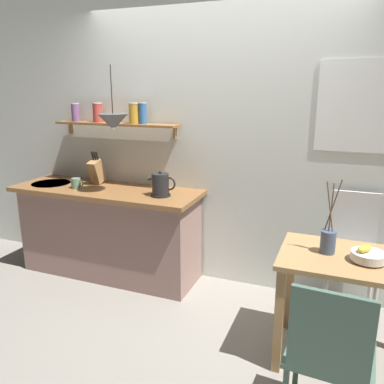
# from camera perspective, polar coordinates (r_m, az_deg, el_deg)

# --- Properties ---
(ground_plane) EXTENTS (14.00, 14.00, 0.00)m
(ground_plane) POSITION_cam_1_polar(r_m,az_deg,el_deg) (3.45, 0.03, -16.64)
(ground_plane) COLOR gray
(back_wall) EXTENTS (6.80, 0.11, 2.70)m
(back_wall) POSITION_cam_1_polar(r_m,az_deg,el_deg) (3.52, 7.07, 7.43)
(back_wall) COLOR silver
(back_wall) RESTS_ON ground_plane
(kitchen_counter) EXTENTS (1.83, 0.63, 0.88)m
(kitchen_counter) POSITION_cam_1_polar(r_m,az_deg,el_deg) (3.93, -12.00, -5.58)
(kitchen_counter) COLOR gray
(kitchen_counter) RESTS_ON ground_plane
(wall_shelf) EXTENTS (1.27, 0.20, 0.33)m
(wall_shelf) POSITION_cam_1_polar(r_m,az_deg,el_deg) (3.83, -11.18, 10.51)
(wall_shelf) COLOR brown
(dining_table) EXTENTS (0.85, 0.62, 0.76)m
(dining_table) POSITION_cam_1_polar(r_m,az_deg,el_deg) (2.78, 21.51, -11.65)
(dining_table) COLOR tan
(dining_table) RESTS_ON ground_plane
(dining_chair_near) EXTENTS (0.46, 0.42, 0.91)m
(dining_chair_near) POSITION_cam_1_polar(r_m,az_deg,el_deg) (2.23, 19.41, -21.36)
(dining_chair_near) COLOR #4C6B5B
(dining_chair_near) RESTS_ON ground_plane
(dining_chair_far) EXTENTS (0.42, 0.41, 1.01)m
(dining_chair_far) POSITION_cam_1_polar(r_m,az_deg,el_deg) (3.40, 22.37, -7.85)
(dining_chair_far) COLOR silver
(dining_chair_far) RESTS_ON ground_plane
(fruit_bowl) EXTENTS (0.21, 0.21, 0.11)m
(fruit_bowl) POSITION_cam_1_polar(r_m,az_deg,el_deg) (2.67, 24.29, -8.45)
(fruit_bowl) COLOR silver
(fruit_bowl) RESTS_ON dining_table
(twig_vase) EXTENTS (0.10, 0.10, 0.50)m
(twig_vase) POSITION_cam_1_polar(r_m,az_deg,el_deg) (2.70, 19.25, -6.70)
(twig_vase) COLOR #475675
(twig_vase) RESTS_ON dining_table
(electric_kettle) EXTENTS (0.26, 0.17, 0.23)m
(electric_kettle) POSITION_cam_1_polar(r_m,az_deg,el_deg) (3.43, -4.59, 1.04)
(electric_kettle) COLOR black
(electric_kettle) RESTS_ON kitchen_counter
(knife_block) EXTENTS (0.09, 0.18, 0.33)m
(knife_block) POSITION_cam_1_polar(r_m,az_deg,el_deg) (3.94, -13.80, 2.98)
(knife_block) COLOR tan
(knife_block) RESTS_ON kitchen_counter
(coffee_mug_by_sink) EXTENTS (0.13, 0.09, 0.10)m
(coffee_mug_by_sink) POSITION_cam_1_polar(r_m,az_deg,el_deg) (3.85, -16.54, 1.24)
(coffee_mug_by_sink) COLOR slate
(coffee_mug_by_sink) RESTS_ON kitchen_counter
(pendant_lamp) EXTENTS (0.26, 0.26, 0.54)m
(pendant_lamp) POSITION_cam_1_polar(r_m,az_deg,el_deg) (3.44, -11.45, 10.01)
(pendant_lamp) COLOR black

